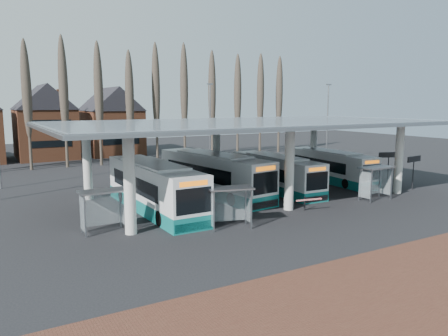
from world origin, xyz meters
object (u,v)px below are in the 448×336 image
bus_1 (213,175)px  shelter_2 (375,176)px  shelter_0 (102,201)px  bus_0 (154,188)px  bus_3 (330,167)px  shelter_1 (230,198)px  bus_2 (275,174)px

bus_1 → shelter_2: size_ratio=4.43×
shelter_0 → shelter_2: (21.51, -2.03, 0.07)m
bus_0 → shelter_0: bearing=-143.9°
bus_1 → shelter_2: (10.51, -8.13, 0.27)m
bus_3 → shelter_0: size_ratio=3.99×
shelter_1 → shelter_2: 14.36m
shelter_0 → shelter_2: bearing=-5.0°
shelter_2 → bus_1: bearing=139.7°
bus_3 → shelter_1: bearing=-147.9°
bus_1 → bus_2: 5.87m
bus_2 → bus_3: (7.52, 0.91, -0.03)m
shelter_2 → shelter_1: bearing=-178.3°
bus_1 → bus_3: size_ratio=1.17×
bus_0 → shelter_1: bus_0 is taller
bus_1 → shelter_0: 12.58m
shelter_2 → bus_0: bearing=159.3°
bus_3 → shelter_0: bearing=-162.0°
bus_2 → bus_3: bearing=9.0°
shelter_0 → shelter_1: shelter_0 is taller
shelter_1 → bus_1: bearing=81.9°
bus_2 → bus_3: bus_2 is taller
bus_2 → bus_3: size_ratio=1.02×
bus_1 → shelter_0: bearing=-158.5°
bus_0 → shelter_2: bearing=-19.1°
bus_1 → shelter_0: (-11.00, -6.10, 0.20)m
bus_2 → bus_0: bearing=-170.7°
bus_3 → shelter_2: bearing=-105.0°
bus_2 → shelter_0: 17.52m
shelter_0 → bus_2: bearing=17.2°
bus_0 → shelter_2: size_ratio=4.31×
bus_0 → bus_3: size_ratio=1.14×
bus_2 → shelter_2: bearing=-54.2°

